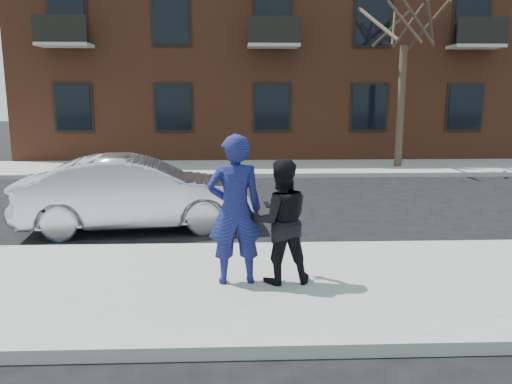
{
  "coord_description": "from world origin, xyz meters",
  "views": [
    {
      "loc": [
        -1.28,
        -6.57,
        2.58
      ],
      "look_at": [
        -1.01,
        0.4,
        1.26
      ],
      "focal_mm": 35.0,
      "sensor_mm": 36.0,
      "label": 1
    }
  ],
  "objects_px": {
    "silver_sedan": "(136,193)",
    "man_hoodie": "(235,210)",
    "street_tree": "(406,9)",
    "man_peacoat": "(281,221)"
  },
  "relations": [
    {
      "from": "silver_sedan",
      "to": "man_hoodie",
      "type": "xyz_separation_m",
      "value": [
        1.95,
        -3.37,
        0.41
      ]
    },
    {
      "from": "silver_sedan",
      "to": "man_peacoat",
      "type": "bearing_deg",
      "value": -150.03
    },
    {
      "from": "silver_sedan",
      "to": "man_hoodie",
      "type": "distance_m",
      "value": 3.92
    },
    {
      "from": "street_tree",
      "to": "man_hoodie",
      "type": "xyz_separation_m",
      "value": [
        -5.81,
        -11.23,
        -4.38
      ]
    },
    {
      "from": "street_tree",
      "to": "man_hoodie",
      "type": "distance_m",
      "value": 13.38
    },
    {
      "from": "silver_sedan",
      "to": "man_hoodie",
      "type": "height_order",
      "value": "man_hoodie"
    },
    {
      "from": "street_tree",
      "to": "man_peacoat",
      "type": "height_order",
      "value": "street_tree"
    },
    {
      "from": "street_tree",
      "to": "man_peacoat",
      "type": "xyz_separation_m",
      "value": [
        -5.21,
        -11.22,
        -4.55
      ]
    },
    {
      "from": "street_tree",
      "to": "man_hoodie",
      "type": "relative_size",
      "value": 3.43
    },
    {
      "from": "man_hoodie",
      "to": "man_peacoat",
      "type": "height_order",
      "value": "man_hoodie"
    }
  ]
}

